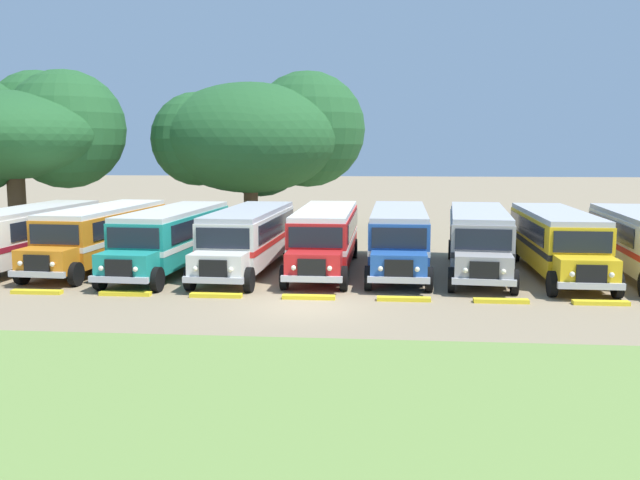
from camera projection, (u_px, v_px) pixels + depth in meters
ground_plane at (305, 307)px, 24.76m from camera, size 220.00×220.00×0.00m
foreground_grass_strip at (259, 403)px, 15.51m from camera, size 80.00×10.77×0.01m
parked_bus_slot_0 at (29, 234)px, 32.94m from camera, size 3.23×10.92×2.82m
parked_bus_slot_1 at (103, 233)px, 33.24m from camera, size 3.30×10.93×2.82m
parked_bus_slot_2 at (172, 236)px, 32.11m from camera, size 3.29×10.93×2.82m
parked_bus_slot_3 at (248, 236)px, 32.03m from camera, size 3.12×10.90×2.82m
parked_bus_slot_4 at (325, 235)px, 32.30m from camera, size 2.77×10.85×2.82m
parked_bus_slot_5 at (399, 236)px, 32.09m from camera, size 2.89×10.86×2.82m
parked_bus_slot_6 at (479, 237)px, 31.62m from camera, size 3.57×10.98×2.82m
parked_bus_slot_7 at (557, 239)px, 30.95m from camera, size 2.86×10.86×2.82m
curb_wheelstop_1 at (37, 292)px, 26.99m from camera, size 2.00×0.36×0.15m
curb_wheelstop_2 at (125, 294)px, 26.68m from camera, size 2.00×0.36×0.15m
curb_wheelstop_3 at (216, 295)px, 26.36m from camera, size 2.00×0.36×0.15m
curb_wheelstop_4 at (309, 297)px, 26.05m from camera, size 2.00×0.36×0.15m
curb_wheelstop_5 at (404, 299)px, 25.74m from camera, size 2.00×0.36×0.15m
curb_wheelstop_6 at (501, 301)px, 25.42m from camera, size 2.00×0.36×0.15m
curb_wheelstop_7 at (601, 303)px, 25.11m from camera, size 2.00×0.36×0.15m
broad_shade_tree at (260, 138)px, 44.78m from camera, size 13.31×12.16×10.56m
secondary_tree at (19, 132)px, 40.70m from camera, size 12.06×12.35×10.41m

